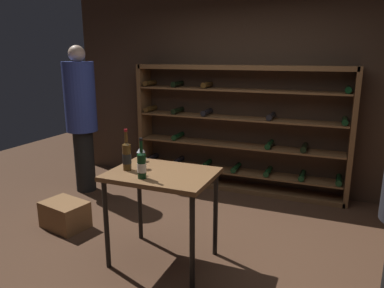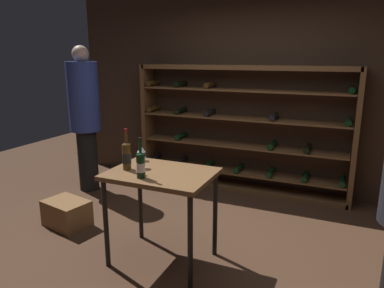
% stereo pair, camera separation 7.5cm
% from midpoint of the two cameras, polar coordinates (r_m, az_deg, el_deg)
% --- Properties ---
extents(ground_plane, '(10.10, 10.10, 0.00)m').
position_cam_midpoint_polar(ground_plane, '(3.53, 0.74, -17.43)').
color(ground_plane, '#472D1E').
extents(back_wall, '(5.57, 0.10, 3.00)m').
position_cam_midpoint_polar(back_wall, '(4.99, 9.69, 9.82)').
color(back_wall, '#3D2B1E').
rests_on(back_wall, ground).
extents(wine_rack, '(2.94, 0.32, 1.72)m').
position_cam_midpoint_polar(wine_rack, '(4.92, 6.68, 2.17)').
color(wine_rack, brown).
rests_on(wine_rack, ground).
extents(tasting_table, '(0.91, 0.66, 0.85)m').
position_cam_midpoint_polar(tasting_table, '(3.16, -5.50, -6.36)').
color(tasting_table, brown).
rests_on(tasting_table, ground).
extents(person_guest_blue_shirt, '(0.41, 0.41, 1.97)m').
position_cam_midpoint_polar(person_guest_blue_shirt, '(5.03, -17.69, 4.77)').
color(person_guest_blue_shirt, black).
rests_on(person_guest_blue_shirt, ground).
extents(wine_crate, '(0.54, 0.43, 0.29)m').
position_cam_midpoint_polar(wine_crate, '(4.23, -20.09, -10.53)').
color(wine_crate, brown).
rests_on(wine_crate, ground).
extents(wine_bottle_red_label, '(0.07, 0.07, 0.34)m').
position_cam_midpoint_polar(wine_bottle_red_label, '(2.96, -8.75, -3.25)').
color(wine_bottle_red_label, black).
rests_on(wine_bottle_red_label, tasting_table).
extents(wine_bottle_gold_foil, '(0.08, 0.08, 0.37)m').
position_cam_midpoint_polar(wine_bottle_gold_foil, '(3.19, -11.02, -1.83)').
color(wine_bottle_gold_foil, '#4C3314').
rests_on(wine_bottle_gold_foil, tasting_table).
extents(wine_glass_stemmed_left, '(0.08, 0.08, 0.15)m').
position_cam_midpoint_polar(wine_glass_stemmed_left, '(3.21, -8.65, -1.93)').
color(wine_glass_stemmed_left, silver).
rests_on(wine_glass_stemmed_left, tasting_table).
extents(wine_glass_stemmed_right, '(0.08, 0.08, 0.14)m').
position_cam_midpoint_polar(wine_glass_stemmed_right, '(3.45, -8.78, -0.97)').
color(wine_glass_stemmed_right, silver).
rests_on(wine_glass_stemmed_right, tasting_table).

